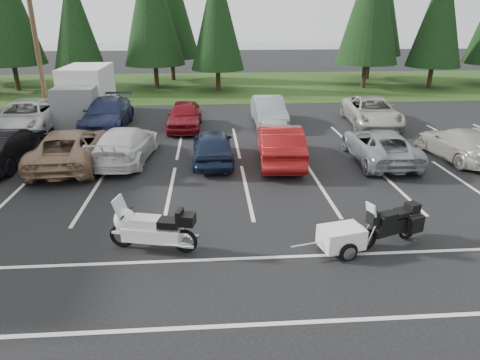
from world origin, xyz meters
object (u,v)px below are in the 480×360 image
object	(u,v)px
utility_pole	(35,35)
adventure_motorcycle	(390,222)
car_near_2	(70,147)
box_truck	(84,94)
car_near_1	(6,147)
car_far_3	(269,111)
car_near_5	(280,144)
car_near_4	(213,146)
car_near_6	(380,146)
car_far_2	(185,115)
car_near_7	(459,144)
car_far_1	(107,114)
car_far_4	(372,112)
car_far_0	(27,116)
touring_motorcycle	(152,225)
cargo_trailer	(341,240)
car_near_3	(126,144)

from	to	relation	value
utility_pole	adventure_motorcycle	distance (m)	20.93
car_near_2	box_truck	bearing A→B (deg)	-82.71
car_near_1	car_far_3	distance (m)	13.02
box_truck	car_near_5	bearing A→B (deg)	-40.25
car_near_4	car_near_6	size ratio (longest dim) A/B	0.85
car_far_2	box_truck	bearing A→B (deg)	156.24
car_near_5	adventure_motorcycle	world-z (taller)	car_near_5
car_near_7	car_far_3	distance (m)	9.77
car_far_1	car_far_4	size ratio (longest dim) A/B	1.00
car_far_0	utility_pole	bearing A→B (deg)	79.48
car_far_3	touring_motorcycle	size ratio (longest dim) A/B	1.72
car_far_1	car_near_1	bearing A→B (deg)	-116.10
car_near_4	car_far_3	xyz separation A→B (m)	(3.18, 6.16, 0.05)
box_truck	car_near_7	bearing A→B (deg)	-25.96
car_near_4	cargo_trailer	size ratio (longest dim) A/B	2.61
car_near_1	car_near_4	size ratio (longest dim) A/B	1.13
utility_pole	box_truck	world-z (taller)	utility_pole
car_near_2	cargo_trailer	distance (m)	11.76
car_near_2	utility_pole	bearing A→B (deg)	-68.87
car_near_4	touring_motorcycle	xyz separation A→B (m)	(-1.66, -7.03, 0.03)
cargo_trailer	box_truck	bearing A→B (deg)	110.69
car_far_2	car_near_4	bearing A→B (deg)	-74.22
car_near_4	car_far_1	world-z (taller)	car_far_1
cargo_trailer	car_near_3	bearing A→B (deg)	117.80
car_far_0	car_near_1	bearing A→B (deg)	-80.51
car_near_1	car_far_3	xyz separation A→B (m)	(11.61, 5.91, -0.02)
car_near_7	car_far_4	size ratio (longest dim) A/B	0.85
box_truck	car_near_4	world-z (taller)	box_truck
car_far_1	car_far_4	bearing A→B (deg)	-1.23
car_near_2	car_far_3	world-z (taller)	car_near_2
car_near_5	car_far_4	world-z (taller)	car_near_5
car_near_6	car_far_2	size ratio (longest dim) A/B	1.14
car_far_0	touring_motorcycle	distance (m)	14.97
car_near_1	car_near_3	world-z (taller)	car_near_1
car_near_3	car_near_5	size ratio (longest dim) A/B	1.03
box_truck	car_near_6	size ratio (longest dim) A/B	1.15
car_far_3	adventure_motorcycle	distance (m)	13.45
car_near_1	touring_motorcycle	distance (m)	9.94
car_near_1	car_near_2	xyz separation A→B (m)	(2.65, -0.23, -0.02)
car_near_6	car_far_1	distance (m)	14.09
car_far_1	box_truck	bearing A→B (deg)	127.15
car_near_5	car_far_3	world-z (taller)	car_near_5
car_near_4	adventure_motorcycle	size ratio (longest dim) A/B	1.80
car_near_5	car_far_4	size ratio (longest dim) A/B	0.90
car_near_5	box_truck	bearing A→B (deg)	-36.69
box_truck	car_far_3	world-z (taller)	box_truck
car_near_2	cargo_trailer	bearing A→B (deg)	136.77
car_near_3	adventure_motorcycle	bearing A→B (deg)	142.63
car_near_2	car_far_1	size ratio (longest dim) A/B	1.01
cargo_trailer	car_near_4	bearing A→B (deg)	100.34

